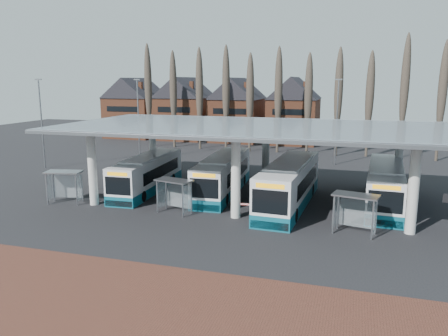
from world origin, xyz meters
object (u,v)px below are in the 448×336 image
(bus_2, at_px, (289,185))
(shelter_2, at_px, (356,205))
(shelter_1, at_px, (175,188))
(bus_0, at_px, (148,174))
(bus_1, at_px, (223,175))
(bus_3, at_px, (385,186))
(shelter_0, at_px, (65,180))

(bus_2, xyz_separation_m, shelter_2, (5.16, -5.42, 0.23))
(shelter_1, bearing_deg, bus_0, 145.75)
(bus_1, bearing_deg, bus_3, -3.34)
(bus_0, xyz_separation_m, shelter_0, (-4.67, -5.73, 0.43))
(bus_2, height_order, shelter_0, bus_2)
(bus_0, distance_m, bus_3, 20.64)
(bus_2, distance_m, shelter_2, 7.49)
(bus_0, xyz_separation_m, bus_3, (20.61, 1.15, 0.08))
(bus_1, distance_m, bus_2, 6.73)
(bus_0, bearing_deg, bus_1, 6.73)
(bus_0, bearing_deg, shelter_1, -51.00)
(bus_0, xyz_separation_m, bus_1, (6.88, 1.19, 0.08))
(shelter_2, bearing_deg, shelter_0, -169.69)
(bus_1, height_order, bus_3, same)
(bus_2, relative_size, bus_3, 1.08)
(bus_0, relative_size, bus_2, 0.89)
(bus_2, xyz_separation_m, shelter_0, (-17.85, -4.57, 0.23))
(bus_3, distance_m, shelter_2, 8.06)
(bus_0, height_order, shelter_1, bus_0)
(shelter_2, bearing_deg, bus_1, 158.30)
(bus_3, xyz_separation_m, shelter_0, (-25.28, -6.88, 0.36))
(shelter_0, bearing_deg, shelter_2, -14.16)
(bus_3, height_order, shelter_2, bus_3)
(bus_1, xyz_separation_m, shelter_2, (11.47, -7.77, 0.36))
(bus_1, bearing_deg, shelter_0, -152.22)
(bus_2, xyz_separation_m, shelter_1, (-8.06, -4.52, 0.17))
(bus_1, height_order, shelter_2, bus_1)
(bus_1, xyz_separation_m, bus_3, (13.73, -0.04, -0.00))
(shelter_1, bearing_deg, bus_3, 37.47)
(bus_1, xyz_separation_m, bus_2, (6.31, -2.35, 0.12))
(shelter_0, bearing_deg, bus_2, 2.32)
(bus_0, height_order, shelter_0, bus_0)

